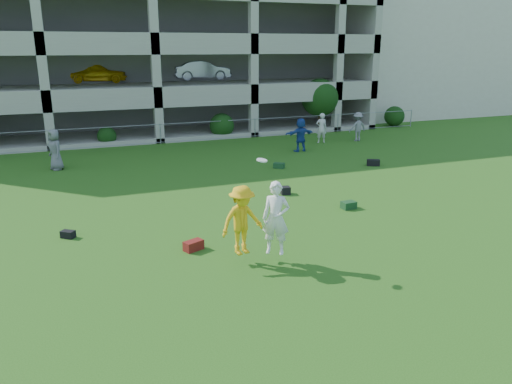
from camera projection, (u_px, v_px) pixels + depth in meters
name	position (u px, v px, depth m)	size (l,w,h in m)	color
ground	(305.00, 276.00, 12.61)	(100.00, 100.00, 0.00)	#235114
stucco_building	(397.00, 53.00, 44.24)	(16.00, 14.00, 10.00)	beige
bystander_c	(55.00, 150.00, 23.16)	(0.93, 0.60, 1.90)	slate
bystander_d	(301.00, 135.00, 27.22)	(1.69, 0.54, 1.83)	#214398
bystander_e	(321.00, 128.00, 29.65)	(0.65, 0.42, 1.77)	silver
bystander_f	(357.00, 127.00, 30.23)	(1.12, 0.64, 1.74)	gray
bag_red_a	(193.00, 245.00, 14.15)	(0.55, 0.30, 0.28)	#50180D
bag_black_b	(68.00, 234.00, 15.07)	(0.40, 0.25, 0.22)	black
bag_green_c	(349.00, 205.00, 17.77)	(0.50, 0.35, 0.26)	#153B1B
crate_d	(285.00, 190.00, 19.50)	(0.35, 0.35, 0.30)	black
bag_black_e	(373.00, 163.00, 24.13)	(0.60, 0.30, 0.30)	black
bag_green_g	(279.00, 166.00, 23.65)	(0.50, 0.30, 0.25)	#193C16
frisbee_contest	(252.00, 220.00, 12.99)	(1.95, 1.08, 2.62)	yellow
parking_garage	(133.00, 40.00, 35.69)	(30.00, 14.00, 12.00)	#9E998C
fence	(160.00, 133.00, 29.43)	(36.06, 0.06, 1.20)	gray
shrub_row	(230.00, 113.00, 31.40)	(34.38, 2.52, 3.50)	#163D11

